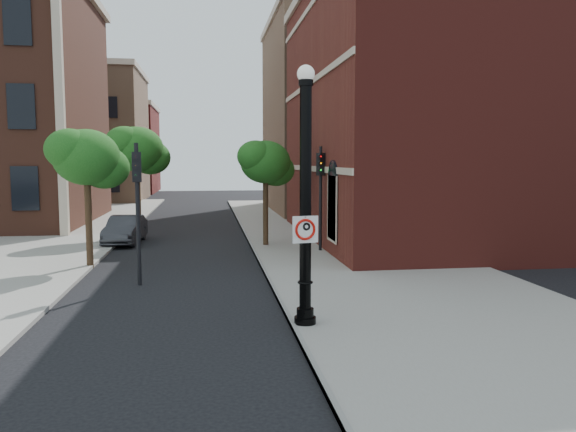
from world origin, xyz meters
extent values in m
plane|color=black|center=(0.00, 0.00, 0.00)|extent=(120.00, 120.00, 0.00)
cube|color=gray|center=(6.00, 10.00, 0.06)|extent=(8.00, 60.00, 0.12)
cube|color=gray|center=(-9.00, 18.00, 0.06)|extent=(10.00, 50.00, 0.12)
cube|color=gray|center=(2.05, 10.00, 0.07)|extent=(0.10, 60.00, 0.14)
cube|color=maroon|center=(16.00, 14.00, 6.00)|extent=(22.00, 16.00, 12.00)
cube|color=black|center=(4.96, 9.00, 2.00)|extent=(0.08, 1.40, 2.40)
cube|color=beige|center=(4.97, 14.00, 3.50)|extent=(0.06, 16.00, 0.25)
cube|color=beige|center=(4.97, 14.00, 7.50)|extent=(0.06, 16.00, 0.25)
cube|color=beige|center=(4.97, 14.00, 11.00)|extent=(0.06, 16.00, 0.25)
cube|color=beige|center=(-7.00, 17.00, 7.00)|extent=(0.40, 0.40, 14.00)
cube|color=#9C7355|center=(-12.00, 44.00, 6.00)|extent=(12.00, 12.00, 12.00)
cube|color=maroon|center=(-12.00, 58.00, 5.00)|extent=(12.00, 12.00, 10.00)
cube|color=#9C7355|center=(16.00, 30.00, 7.00)|extent=(22.00, 14.00, 14.00)
cylinder|color=black|center=(2.34, 0.20, 0.14)|extent=(0.51, 0.51, 0.27)
cylinder|color=black|center=(2.34, 0.20, 0.36)|extent=(0.40, 0.40, 0.23)
cylinder|color=black|center=(2.34, 0.20, 2.90)|extent=(0.27, 0.27, 5.26)
torus|color=black|center=(2.34, 0.20, 1.09)|extent=(0.36, 0.36, 0.05)
cylinder|color=black|center=(2.34, 0.20, 5.61)|extent=(0.33, 0.33, 0.14)
sphere|color=silver|center=(2.34, 0.20, 5.81)|extent=(0.40, 0.40, 0.40)
cube|color=white|center=(2.31, 0.05, 2.34)|extent=(0.61, 0.13, 0.61)
cube|color=black|center=(2.31, 0.05, 2.62)|extent=(0.61, 0.12, 0.05)
cube|color=black|center=(2.31, 0.05, 2.06)|extent=(0.61, 0.12, 0.05)
cube|color=black|center=(2.03, 0.00, 2.34)|extent=(0.05, 0.02, 0.61)
cube|color=black|center=(2.58, 0.10, 2.34)|extent=(0.05, 0.02, 0.61)
torus|color=red|center=(2.31, 0.05, 2.34)|extent=(0.49, 0.15, 0.49)
cube|color=red|center=(2.31, 0.05, 2.34)|extent=(0.34, 0.07, 0.35)
cube|color=black|center=(2.25, 0.04, 2.34)|extent=(0.06, 0.02, 0.29)
torus|color=black|center=(2.33, 0.05, 2.40)|extent=(0.20, 0.09, 0.19)
cylinder|color=black|center=(2.31, 0.05, 2.61)|extent=(0.03, 0.03, 0.03)
imported|color=#2D2D32|center=(-3.71, 14.53, 0.65)|extent=(1.67, 4.05, 1.30)
cylinder|color=black|center=(-2.01, 5.42, 2.21)|extent=(0.13, 0.13, 4.42)
cube|color=black|center=(-2.01, 5.42, 3.69)|extent=(0.31, 0.30, 0.92)
sphere|color=#E50505|center=(-2.03, 5.27, 4.01)|extent=(0.17, 0.17, 0.17)
sphere|color=#FF8C00|center=(-2.03, 5.27, 3.73)|extent=(0.17, 0.17, 0.17)
sphere|color=#00E519|center=(-2.03, 5.27, 3.46)|extent=(0.17, 0.17, 0.17)
cylinder|color=black|center=(4.80, 10.57, 2.23)|extent=(0.13, 0.13, 4.47)
cube|color=black|center=(4.80, 10.57, 3.72)|extent=(0.36, 0.35, 0.93)
sphere|color=#E50505|center=(4.74, 10.44, 4.05)|extent=(0.17, 0.17, 0.17)
sphere|color=#FF8C00|center=(4.74, 10.44, 3.77)|extent=(0.17, 0.17, 0.17)
sphere|color=#00E519|center=(4.74, 10.44, 3.49)|extent=(0.17, 0.17, 0.17)
cylinder|color=#999999|center=(3.90, 9.43, 2.25)|extent=(0.09, 0.09, 4.49)
cylinder|color=#352215|center=(-4.10, 8.46, 1.87)|extent=(0.24, 0.24, 3.73)
ellipsoid|color=#144813|center=(-4.10, 8.46, 4.00)|extent=(2.34, 2.34, 1.99)
ellipsoid|color=#144813|center=(-3.57, 8.89, 3.62)|extent=(1.81, 1.81, 1.54)
ellipsoid|color=#144813|center=(-4.58, 8.14, 4.26)|extent=(1.71, 1.71, 1.45)
cylinder|color=#352215|center=(-3.28, 16.30, 2.07)|extent=(0.24, 0.24, 4.14)
ellipsoid|color=#144813|center=(-3.28, 16.30, 4.44)|extent=(2.60, 2.60, 2.21)
ellipsoid|color=#144813|center=(-2.69, 16.78, 4.02)|extent=(2.01, 2.01, 1.71)
ellipsoid|color=#144813|center=(-3.82, 15.95, 4.73)|extent=(1.89, 1.89, 1.61)
cylinder|color=#352215|center=(2.69, 12.51, 1.78)|extent=(0.24, 0.24, 3.56)
ellipsoid|color=#144813|center=(2.69, 12.51, 3.81)|extent=(2.24, 2.24, 1.90)
ellipsoid|color=#144813|center=(3.20, 12.92, 3.45)|extent=(1.73, 1.73, 1.47)
ellipsoid|color=#144813|center=(2.24, 12.20, 4.06)|extent=(1.63, 1.63, 1.38)
camera|label=1|loc=(0.13, -12.33, 3.90)|focal=35.00mm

